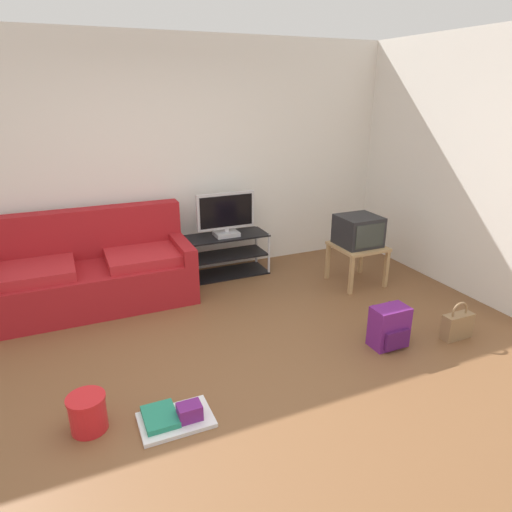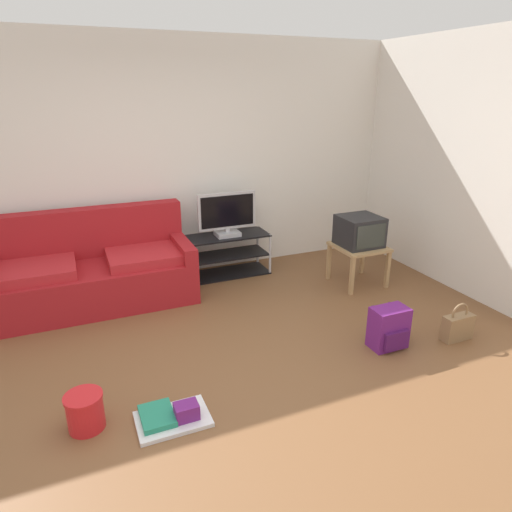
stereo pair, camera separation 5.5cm
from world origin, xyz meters
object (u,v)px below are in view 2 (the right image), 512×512
object	(u,v)px
couch	(93,272)
flat_tv	(227,215)
handbag	(458,326)
side_table	(359,251)
backpack	(389,328)
floor_tray	(172,416)
cleaning_bucket	(85,410)
crt_tv	(360,231)
tv_stand	(227,255)

from	to	relation	value
couch	flat_tv	xyz separation A→B (m)	(1.54, 0.14, 0.41)
couch	handbag	world-z (taller)	couch
side_table	handbag	xyz separation A→B (m)	(0.10, -1.41, -0.26)
handbag	couch	bearing A→B (deg)	144.57
backpack	handbag	size ratio (longest dim) A/B	1.03
side_table	backpack	xyz separation A→B (m)	(-0.55, -1.26, -0.21)
flat_tv	backpack	distance (m)	2.28
backpack	floor_tray	distance (m)	1.98
flat_tv	side_table	xyz separation A→B (m)	(1.29, -0.82, -0.36)
side_table	handbag	size ratio (longest dim) A/B	1.50
handbag	floor_tray	size ratio (longest dim) A/B	0.73
couch	floor_tray	world-z (taller)	couch
handbag	cleaning_bucket	bearing A→B (deg)	178.17
backpack	crt_tv	bearing A→B (deg)	75.16
couch	handbag	bearing A→B (deg)	-35.43
tv_stand	flat_tv	bearing A→B (deg)	-90.00
floor_tray	crt_tv	bearing A→B (deg)	30.62
couch	tv_stand	size ratio (longest dim) A/B	2.04
backpack	floor_tray	bearing A→B (deg)	-165.33
side_table	tv_stand	bearing A→B (deg)	146.71
tv_stand	handbag	world-z (taller)	tv_stand
crt_tv	flat_tv	bearing A→B (deg)	147.93
side_table	cleaning_bucket	bearing A→B (deg)	-156.81
couch	flat_tv	bearing A→B (deg)	5.35
flat_tv	floor_tray	bearing A→B (deg)	-118.10
crt_tv	backpack	xyz separation A→B (m)	(-0.55, -1.28, -0.45)
crt_tv	handbag	bearing A→B (deg)	-86.03
side_table	floor_tray	size ratio (longest dim) A/B	1.09
flat_tv	cleaning_bucket	distance (m)	2.83
handbag	side_table	bearing A→B (deg)	94.01
flat_tv	handbag	distance (m)	2.70
tv_stand	flat_tv	xyz separation A→B (m)	(0.00, -0.02, 0.50)
flat_tv	crt_tv	world-z (taller)	flat_tv
flat_tv	backpack	bearing A→B (deg)	-70.59
couch	floor_tray	distance (m)	2.19
couch	cleaning_bucket	bearing A→B (deg)	-96.23
tv_stand	crt_tv	bearing A→B (deg)	-32.78
tv_stand	crt_tv	world-z (taller)	crt_tv
side_table	cleaning_bucket	size ratio (longest dim) A/B	2.10
flat_tv	floor_tray	xyz separation A→B (m)	(-1.23, -2.29, -0.71)
handbag	backpack	bearing A→B (deg)	167.49
couch	crt_tv	bearing A→B (deg)	-13.17
couch	flat_tv	distance (m)	1.60
tv_stand	flat_tv	distance (m)	0.50
backpack	cleaning_bucket	bearing A→B (deg)	-170.43
flat_tv	crt_tv	distance (m)	1.53
tv_stand	cleaning_bucket	bearing A→B (deg)	-129.29
backpack	handbag	world-z (taller)	backpack
flat_tv	cleaning_bucket	world-z (taller)	flat_tv
flat_tv	cleaning_bucket	xyz separation A→B (m)	(-1.76, -2.13, -0.62)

